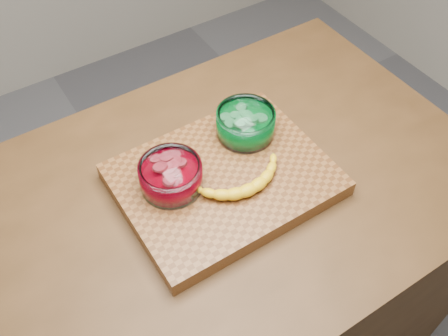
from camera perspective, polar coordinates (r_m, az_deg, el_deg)
counter at (r=1.49m, az=0.00°, el=-12.74°), size 1.20×0.80×0.90m
cutting_board at (r=1.10m, az=0.00°, el=-1.35°), size 0.45×0.35×0.04m
bowl_red at (r=1.05m, az=-6.09°, el=-0.91°), size 0.13×0.13×0.06m
bowl_green at (r=1.15m, az=2.48°, el=5.12°), size 0.14×0.14×0.06m
banana at (r=1.05m, az=2.03°, el=-1.36°), size 0.24×0.11×0.03m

